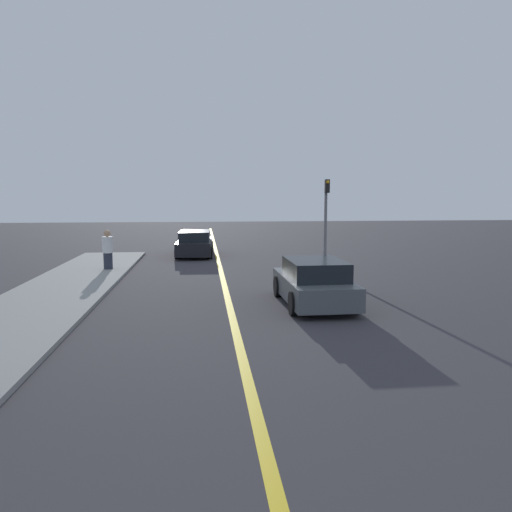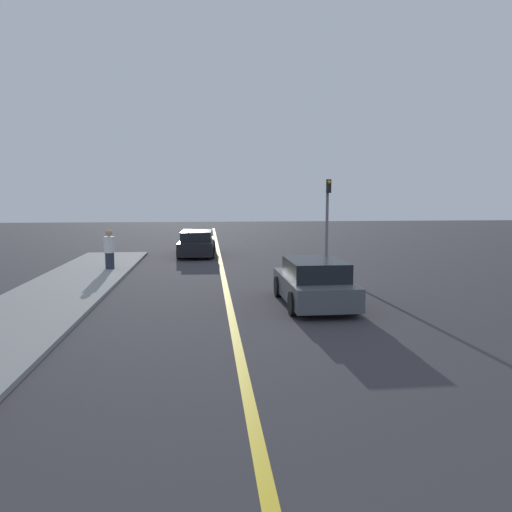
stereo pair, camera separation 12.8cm
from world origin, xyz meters
The scene contains 6 objects.
road_center_line centered at (0.00, 18.00, 0.00)m, with size 0.20×60.00×0.01m.
sidewalk_left centered at (-5.45, 13.72, 0.06)m, with size 3.18×27.43×0.12m.
car_near_right_lane centered at (2.47, 14.09, 0.65)m, with size 1.95×4.06×1.35m.
car_ahead_center centered at (-1.17, 26.54, 0.64)m, with size 2.00×4.77×1.32m.
pedestrian_by_sign centered at (-4.71, 21.27, 0.92)m, with size 0.43×0.43×1.64m.
traffic_light centered at (4.35, 20.28, 2.37)m, with size 0.18×0.40×3.84m.
Camera 2 is at (-0.62, -0.00, 3.21)m, focal length 35.00 mm.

